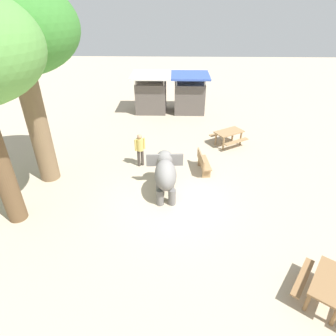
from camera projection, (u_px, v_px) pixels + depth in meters
The scene contains 9 objects.
ground_plane at pixel (169, 199), 11.42m from camera, with size 60.00×60.00×0.00m, color #BAA88C.
elephant at pixel (165, 173), 11.22m from camera, with size 1.52×2.27×1.57m.
person_handler at pixel (140, 148), 13.16m from camera, with size 0.46×0.32×1.62m.
shade_tree_secondary at pixel (14, 34), 9.70m from camera, with size 4.47×4.10×7.63m.
wooden_bench at pixel (203, 162), 12.96m from camera, with size 0.57×1.44×0.88m.
picnic_table_near at pixel (229, 135), 15.23m from camera, with size 2.06×2.05×0.78m.
picnic_table_far at pixel (329, 286), 7.36m from camera, with size 2.08×2.08×0.78m.
market_stall_white at pixel (151, 95), 19.34m from camera, with size 2.50×2.50×2.52m.
market_stall_blue at pixel (189, 95), 19.29m from camera, with size 2.50×2.50×2.52m.
Camera 1 is at (0.19, -9.08, 7.04)m, focal length 30.49 mm.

